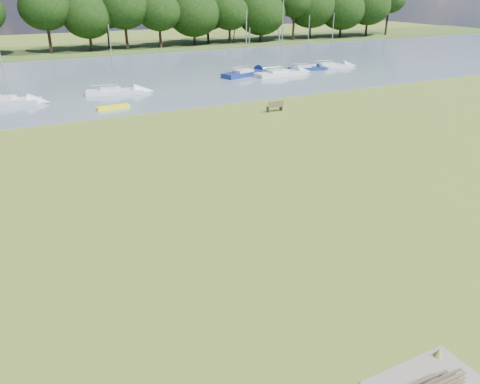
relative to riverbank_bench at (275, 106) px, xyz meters
name	(u,v)px	position (x,y,z in m)	size (l,w,h in m)	color
ground	(224,212)	(-13.31, -17.19, -0.50)	(220.00, 220.00, 0.00)	olive
river	(84,80)	(-13.31, 24.81, -0.50)	(220.00, 40.00, 0.10)	slate
far_bank	(54,52)	(-13.31, 54.81, -0.50)	(220.00, 20.00, 0.40)	#4C6626
riverbank_bench	(275,106)	(0.00, 0.00, 0.00)	(1.63, 0.53, 1.00)	brown
kayak	(113,107)	(-13.42, 7.86, -0.30)	(3.13, 0.73, 0.31)	#FCFA0E
tree_line	(88,11)	(-7.25, 50.81, 6.41)	(153.57, 9.64, 11.67)	black
sailboat_0	(8,99)	(-22.32, 14.59, 0.02)	(6.13, 3.90, 7.63)	silver
sailboat_2	(330,65)	(20.07, 18.35, -0.02)	(6.29, 2.94, 7.45)	silver
sailboat_4	(246,72)	(6.25, 18.03, 0.05)	(7.41, 3.92, 8.03)	navy
sailboat_6	(281,72)	(10.34, 15.97, 0.05)	(7.36, 2.45, 10.15)	silver
sailboat_7	(115,90)	(-11.73, 14.51, -0.04)	(6.41, 3.12, 7.21)	silver
sailboat_8	(306,67)	(15.79, 18.00, -0.05)	(5.32, 2.46, 7.23)	navy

